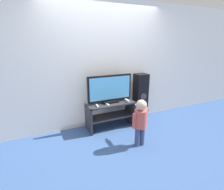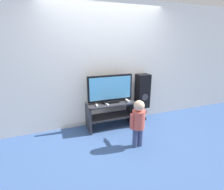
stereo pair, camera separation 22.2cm
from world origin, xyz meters
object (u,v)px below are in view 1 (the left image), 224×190
Objects in this scene: television at (110,89)px; speaker_tower at (141,91)px; remote_secondary at (107,104)px; child at (140,119)px; game_console at (127,100)px; remote_primary at (97,106)px.

television is 0.88× the size of speaker_tower.
child reaches higher than remote_secondary.
speaker_tower is at bearing 21.11° from game_console.
remote_primary is 1.17m from speaker_tower.
television is 1.12× the size of child.
game_console is 0.51m from speaker_tower.
speaker_tower is (0.47, 0.18, 0.09)m from game_console.
remote_secondary is at bearing 1.39° from remote_primary.
television is at bearing -173.18° from speaker_tower.
speaker_tower is at bearing 6.82° from television.
game_console is at bearing 78.26° from child.
game_console is at bearing 3.36° from remote_secondary.
game_console is 1.47× the size of remote_primary.
television is at bearing 19.68° from remote_primary.
child is at bearing -55.59° from remote_primary.
remote_secondary is at bearing 112.17° from child.
remote_secondary is 0.12× the size of speaker_tower.
child is at bearing -123.30° from speaker_tower.
game_console is at bearing -158.89° from speaker_tower.
game_console reaches higher than remote_primary.
remote_primary is at bearing -160.32° from television.
remote_primary is (-0.67, -0.03, -0.01)m from game_console.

